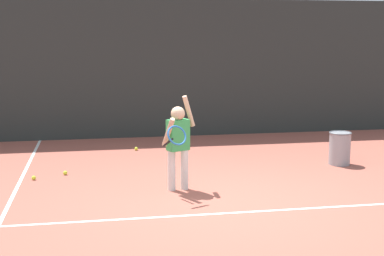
{
  "coord_description": "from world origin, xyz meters",
  "views": [
    {
      "loc": [
        -1.65,
        -6.8,
        2.2
      ],
      "look_at": [
        -0.25,
        0.95,
        0.85
      ],
      "focal_mm": 51.21,
      "sensor_mm": 36.0,
      "label": 1
    }
  ],
  "objects_px": {
    "ball_hopper": "(340,148)",
    "tennis_ball_4": "(65,173)",
    "tennis_ball_1": "(136,149)",
    "tennis_player": "(178,140)",
    "tennis_ball_0": "(34,178)"
  },
  "relations": [
    {
      "from": "tennis_player",
      "to": "ball_hopper",
      "type": "height_order",
      "value": "tennis_player"
    },
    {
      "from": "tennis_ball_0",
      "to": "tennis_ball_1",
      "type": "relative_size",
      "value": 1.0
    },
    {
      "from": "tennis_player",
      "to": "tennis_ball_0",
      "type": "distance_m",
      "value": 2.4
    },
    {
      "from": "tennis_player",
      "to": "tennis_ball_4",
      "type": "xyz_separation_m",
      "value": [
        -1.63,
        1.17,
        -0.69
      ]
    },
    {
      "from": "tennis_ball_4",
      "to": "tennis_ball_1",
      "type": "bearing_deg",
      "value": 53.01
    },
    {
      "from": "tennis_player",
      "to": "tennis_ball_4",
      "type": "bearing_deg",
      "value": 120.91
    },
    {
      "from": "tennis_ball_1",
      "to": "tennis_ball_4",
      "type": "xyz_separation_m",
      "value": [
        -1.26,
        -1.67,
        0.0
      ]
    },
    {
      "from": "tennis_player",
      "to": "ball_hopper",
      "type": "relative_size",
      "value": 2.4
    },
    {
      "from": "ball_hopper",
      "to": "tennis_ball_1",
      "type": "height_order",
      "value": "ball_hopper"
    },
    {
      "from": "ball_hopper",
      "to": "tennis_ball_1",
      "type": "xyz_separation_m",
      "value": [
        -3.34,
        1.77,
        -0.26
      ]
    },
    {
      "from": "tennis_player",
      "to": "tennis_ball_4",
      "type": "relative_size",
      "value": 20.46
    },
    {
      "from": "ball_hopper",
      "to": "tennis_ball_0",
      "type": "xyz_separation_m",
      "value": [
        -5.05,
        -0.12,
        -0.26
      ]
    },
    {
      "from": "ball_hopper",
      "to": "tennis_ball_4",
      "type": "bearing_deg",
      "value": 178.7
    },
    {
      "from": "tennis_ball_0",
      "to": "tennis_ball_1",
      "type": "height_order",
      "value": "same"
    },
    {
      "from": "ball_hopper",
      "to": "tennis_ball_4",
      "type": "distance_m",
      "value": 4.6
    }
  ]
}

